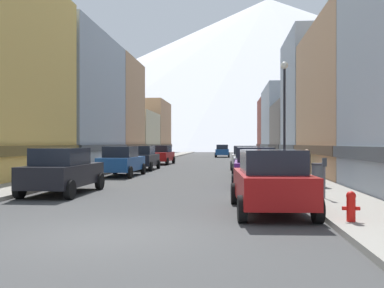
% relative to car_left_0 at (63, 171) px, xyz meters
% --- Properties ---
extents(ground_plane, '(400.00, 400.00, 0.00)m').
position_rel_car_left_0_xyz_m(ground_plane, '(3.80, -7.17, -0.90)').
color(ground_plane, '#404040').
extents(sidewalk_left, '(2.50, 100.00, 0.15)m').
position_rel_car_left_0_xyz_m(sidewalk_left, '(-2.45, 27.83, -0.82)').
color(sidewalk_left, gray).
rests_on(sidewalk_left, ground).
extents(sidewalk_right, '(2.50, 100.00, 0.15)m').
position_rel_car_left_0_xyz_m(sidewalk_right, '(10.05, 27.83, -0.82)').
color(sidewalk_right, gray).
rests_on(sidewalk_right, ground).
extents(storefront_left_2, '(6.50, 12.90, 11.08)m').
position_rel_car_left_0_xyz_m(storefront_left_2, '(-6.80, 18.70, 4.46)').
color(storefront_left_2, '#99A5B2').
rests_on(storefront_left_2, ground).
extents(storefront_left_3, '(6.55, 9.56, 11.14)m').
position_rel_car_left_0_xyz_m(storefront_left_3, '(-6.82, 30.12, 4.49)').
color(storefront_left_3, tan).
rests_on(storefront_left_3, ground).
extents(storefront_left_4, '(9.36, 10.90, 6.18)m').
position_rel_car_left_0_xyz_m(storefront_left_4, '(-8.23, 40.92, 2.07)').
color(storefront_left_4, beige).
rests_on(storefront_left_4, ground).
extents(storefront_left_5, '(6.94, 11.28, 8.74)m').
position_rel_car_left_0_xyz_m(storefront_left_5, '(-7.02, 52.51, 3.31)').
color(storefront_left_5, tan).
rests_on(storefront_left_5, ground).
extents(storefront_right_1, '(8.35, 11.89, 9.03)m').
position_rel_car_left_0_xyz_m(storefront_right_1, '(15.33, 10.01, 3.46)').
color(storefront_right_1, tan).
rests_on(storefront_right_1, ground).
extents(storefront_right_2, '(6.60, 9.46, 11.06)m').
position_rel_car_left_0_xyz_m(storefront_right_2, '(14.45, 21.08, 4.45)').
color(storefront_right_2, '#99A5B2').
rests_on(storefront_right_2, ground).
extents(storefront_right_3, '(9.76, 11.00, 6.38)m').
position_rel_car_left_0_xyz_m(storefront_right_3, '(16.03, 31.78, 2.17)').
color(storefront_right_3, '#66605B').
rests_on(storefront_right_3, ground).
extents(storefront_right_4, '(6.79, 13.96, 9.73)m').
position_rel_car_left_0_xyz_m(storefront_right_4, '(14.55, 44.42, 3.80)').
color(storefront_right_4, '#99A5B2').
rests_on(storefront_right_4, ground).
extents(storefront_right_5, '(7.32, 9.30, 9.32)m').
position_rel_car_left_0_xyz_m(storefront_right_5, '(14.81, 56.46, 3.60)').
color(storefront_right_5, brown).
rests_on(storefront_right_5, ground).
extents(car_left_0, '(2.12, 4.43, 1.78)m').
position_rel_car_left_0_xyz_m(car_left_0, '(0.00, 0.00, 0.00)').
color(car_left_0, black).
rests_on(car_left_0, ground).
extents(car_left_1, '(2.18, 4.45, 1.78)m').
position_rel_car_left_0_xyz_m(car_left_1, '(-0.00, 9.13, 0.00)').
color(car_left_1, '#19478C').
rests_on(car_left_1, ground).
extents(car_left_2, '(2.06, 4.40, 1.78)m').
position_rel_car_left_0_xyz_m(car_left_2, '(0.00, 15.22, 0.00)').
color(car_left_2, black).
rests_on(car_left_2, ground).
extents(car_left_3, '(2.24, 4.48, 1.78)m').
position_rel_car_left_0_xyz_m(car_left_3, '(0.00, 23.88, 0.00)').
color(car_left_3, '#9E1111').
rests_on(car_left_3, ground).
extents(car_right_0, '(2.24, 4.48, 1.78)m').
position_rel_car_left_0_xyz_m(car_right_0, '(7.60, -3.85, 0.00)').
color(car_right_0, '#9E1111').
rests_on(car_right_0, ground).
extents(car_right_1, '(2.16, 4.44, 1.78)m').
position_rel_car_left_0_xyz_m(car_right_1, '(7.60, 3.49, 0.00)').
color(car_right_1, '#591E72').
rests_on(car_right_1, ground).
extents(car_right_2, '(2.10, 4.42, 1.78)m').
position_rel_car_left_0_xyz_m(car_right_2, '(7.60, 9.56, 0.00)').
color(car_right_2, slate).
rests_on(car_right_2, ground).
extents(car_right_3, '(2.22, 4.47, 1.78)m').
position_rel_car_left_0_xyz_m(car_right_3, '(7.60, 16.92, 0.00)').
color(car_right_3, silver).
rests_on(car_right_3, ground).
extents(car_driving_0, '(2.06, 4.40, 1.78)m').
position_rel_car_left_0_xyz_m(car_driving_0, '(5.40, 45.28, 0.00)').
color(car_driving_0, '#19478C').
rests_on(car_driving_0, ground).
extents(fire_hydrant_near, '(0.40, 0.22, 0.70)m').
position_rel_car_left_0_xyz_m(fire_hydrant_near, '(9.25, -5.92, -0.37)').
color(fire_hydrant_near, red).
rests_on(fire_hydrant_near, sidewalk_right).
extents(parking_meter_near, '(0.14, 0.10, 1.33)m').
position_rel_car_left_0_xyz_m(parking_meter_near, '(9.55, -1.71, 0.11)').
color(parking_meter_near, '#595960').
rests_on(parking_meter_near, sidewalk_right).
extents(trash_bin_right, '(0.59, 0.59, 0.98)m').
position_rel_car_left_0_xyz_m(trash_bin_right, '(10.15, 2.22, -0.26)').
color(trash_bin_right, '#4C5156').
rests_on(trash_bin_right, sidewalk_right).
extents(potted_plant_0, '(0.44, 0.44, 0.81)m').
position_rel_car_left_0_xyz_m(potted_plant_0, '(10.80, 9.50, -0.32)').
color(potted_plant_0, gray).
rests_on(potted_plant_0, sidewalk_right).
extents(pedestrian_0, '(0.36, 0.36, 1.53)m').
position_rel_car_left_0_xyz_m(pedestrian_0, '(10.05, 4.38, -0.05)').
color(pedestrian_0, brown).
rests_on(pedestrian_0, sidewalk_right).
extents(streetlamp_right, '(0.36, 0.36, 5.86)m').
position_rel_car_left_0_xyz_m(streetlamp_right, '(9.15, 5.48, 3.09)').
color(streetlamp_right, black).
rests_on(streetlamp_right, sidewalk_right).
extents(mountain_backdrop, '(350.43, 350.43, 91.44)m').
position_rel_car_left_0_xyz_m(mountain_backdrop, '(30.32, 252.83, 44.82)').
color(mountain_backdrop, white).
rests_on(mountain_backdrop, ground).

